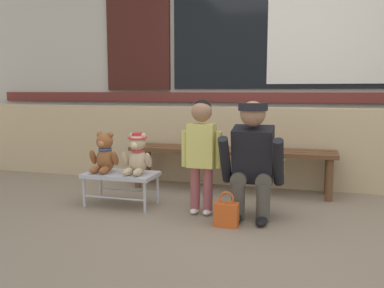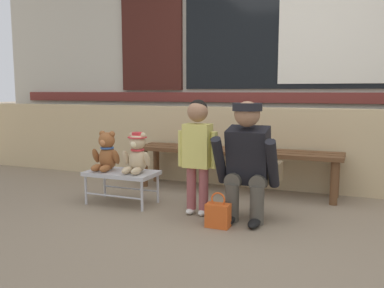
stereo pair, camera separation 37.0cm
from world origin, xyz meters
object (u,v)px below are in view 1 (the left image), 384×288
at_px(child_standing, 202,144).
at_px(handbag_on_ground, 226,214).
at_px(wooden_bench_long, 230,155).
at_px(teddy_bear_plain, 104,154).
at_px(adult_crouching, 254,160).
at_px(teddy_bear_with_hat, 137,154).
at_px(small_display_bench, 121,176).

relative_size(child_standing, handbag_on_ground, 3.52).
relative_size(wooden_bench_long, teddy_bear_plain, 5.78).
xyz_separation_m(teddy_bear_plain, adult_crouching, (1.35, -0.03, 0.02)).
height_order(teddy_bear_plain, child_standing, child_standing).
relative_size(teddy_bear_with_hat, child_standing, 0.38).
relative_size(teddy_bear_plain, adult_crouching, 0.38).
height_order(child_standing, adult_crouching, child_standing).
height_order(small_display_bench, teddy_bear_with_hat, teddy_bear_with_hat).
bearing_deg(child_standing, teddy_bear_plain, 177.18).
bearing_deg(child_standing, handbag_on_ground, -43.33).
xyz_separation_m(small_display_bench, teddy_bear_with_hat, (0.16, 0.00, 0.21)).
distance_m(small_display_bench, teddy_bear_plain, 0.25).
distance_m(small_display_bench, child_standing, 0.83).
relative_size(wooden_bench_long, small_display_bench, 3.28).
xyz_separation_m(wooden_bench_long, teddy_bear_plain, (-0.99, -0.82, 0.09)).
relative_size(wooden_bench_long, child_standing, 2.19).
xyz_separation_m(teddy_bear_with_hat, child_standing, (0.60, -0.05, 0.12)).
bearing_deg(handbag_on_ground, small_display_bench, 163.98).
distance_m(teddy_bear_with_hat, child_standing, 0.61).
relative_size(teddy_bear_plain, handbag_on_ground, 1.34).
height_order(teddy_bear_with_hat, handbag_on_ground, teddy_bear_with_hat).
bearing_deg(small_display_bench, adult_crouching, -1.48).
bearing_deg(wooden_bench_long, teddy_bear_with_hat, -129.34).
distance_m(teddy_bear_plain, adult_crouching, 1.35).
bearing_deg(teddy_bear_plain, small_display_bench, -0.51).
bearing_deg(small_display_bench, teddy_bear_plain, 179.49).
distance_m(teddy_bear_plain, teddy_bear_with_hat, 0.32).
distance_m(teddy_bear_with_hat, handbag_on_ground, 0.99).
relative_size(adult_crouching, handbag_on_ground, 3.49).
relative_size(wooden_bench_long, handbag_on_ground, 7.72).
relative_size(small_display_bench, handbag_on_ground, 2.35).
relative_size(teddy_bear_with_hat, adult_crouching, 0.38).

